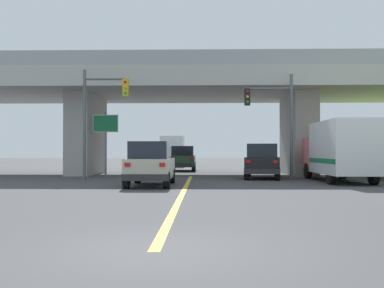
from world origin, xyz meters
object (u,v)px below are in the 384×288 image
Objects in this scene: box_truck at (340,150)px; highway_sign at (106,129)px; traffic_signal_nearside at (276,114)px; traffic_signal_farside at (98,110)px; semi_truck_distant at (173,151)px; suv_crossing at (262,161)px; sedan_oncoming at (183,158)px; suv_lead at (151,164)px.

highway_sign reaches higher than box_truck.
traffic_signal_nearside is 0.98× the size of traffic_signal_farside.
highway_sign is 20.66m from semi_truck_distant.
traffic_signal_farside reaches higher than suv_crossing.
sedan_oncoming is 9.88m from highway_sign.
traffic_signal_nearside is 1.47× the size of highway_sign.
suv_lead is at bearing -51.68° from traffic_signal_farside.
traffic_signal_farside is (-9.28, -1.59, 2.90)m from suv_crossing.
suv_lead and sedan_oncoming have the same top height.
suv_crossing is 1.15× the size of highway_sign.
box_truck reaches higher than suv_lead.
suv_lead is 0.65× the size of semi_truck_distant.
suv_lead is 16.71m from sedan_oncoming.
suv_lead is 10.04m from box_truck.
highway_sign is at bearing 115.09° from suv_lead.
box_truck is at bearing 18.08° from suv_lead.
sedan_oncoming is 1.14× the size of highway_sign.
suv_crossing is 4.66m from box_truck.
traffic_signal_nearside is 10.05m from traffic_signal_farside.
suv_crossing is 23.63m from semi_truck_distant.
traffic_signal_farside reaches higher than traffic_signal_nearside.
sedan_oncoming is 0.68× the size of semi_truck_distant.
traffic_signal_farside reaches higher than sedan_oncoming.
sedan_oncoming is (-8.78, 13.59, -0.62)m from box_truck.
suv_lead is 0.96× the size of sedan_oncoming.
traffic_signal_nearside reaches higher than highway_sign.
traffic_signal_nearside is 0.87× the size of semi_truck_distant.
traffic_signal_nearside is at bearing -72.33° from semi_truck_distant.
sedan_oncoming is at bearing 61.78° from highway_sign.
traffic_signal_nearside is 24.53m from semi_truck_distant.
box_truck reaches higher than suv_crossing.
sedan_oncoming is at bearing -82.38° from semi_truck_distant.
suv_lead is at bearing -161.92° from box_truck.
traffic_signal_farside reaches higher than suv_lead.
suv_crossing is (5.86, 5.91, -0.00)m from suv_lead.
highway_sign reaches higher than suv_crossing.
traffic_signal_farside is 0.89× the size of semi_truck_distant.
suv_lead is at bearing -126.83° from suv_crossing.
suv_crossing is 0.78× the size of traffic_signal_nearside.
suv_crossing is at bearing 9.69° from traffic_signal_farside.
traffic_signal_farside is at bearing -108.64° from sedan_oncoming.
traffic_signal_farside is at bearing -174.56° from traffic_signal_nearside.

